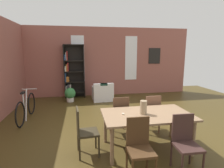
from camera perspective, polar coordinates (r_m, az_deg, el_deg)
ground_plane at (r=4.37m, az=6.27°, el=-16.86°), size 11.29×11.29×0.00m
back_wall_brick at (r=8.22m, az=-2.23°, el=7.05°), size 7.85×0.12×3.04m
window_pane_0 at (r=8.06m, az=-10.72°, el=7.90°), size 0.55×0.02×1.98m
window_pane_1 at (r=8.39m, az=6.05°, el=8.11°), size 0.55×0.02×1.98m
dining_table at (r=3.76m, az=10.98°, el=-10.39°), size 1.78×1.03×0.76m
vase_on_table at (r=3.66m, az=9.94°, el=-7.31°), size 0.14×0.14×0.27m
tealight_candle_0 at (r=3.60m, az=3.55°, el=-9.48°), size 0.04×0.04×0.03m
dining_chair_head_left at (r=3.58m, az=-8.89°, el=-14.21°), size 0.43×0.43×0.95m
dining_chair_near_left at (r=3.06m, az=8.75°, el=-18.70°), size 0.41×0.41×0.95m
dining_chair_near_right at (r=3.39m, az=22.23°, el=-16.42°), size 0.41×0.41×0.95m
dining_chair_far_left at (r=4.37m, az=2.45°, el=-9.49°), size 0.42×0.42×0.95m
dining_chair_far_right at (r=4.60m, az=12.30°, el=-8.69°), size 0.41×0.41×0.95m
bookshelf_tall at (r=7.92m, az=-12.30°, el=3.81°), size 0.86×0.33×2.28m
armchair_white at (r=7.42m, az=-3.00°, el=-3.03°), size 0.83×0.83×0.75m
bicycle_second at (r=5.91m, az=-25.54°, el=-6.86°), size 0.44×1.75×0.91m
potted_plant_by_shelf at (r=7.38m, az=-13.16°, el=-3.14°), size 0.44×0.44×0.56m
framed_picture at (r=8.77m, az=13.31°, el=8.68°), size 0.56×0.03×0.72m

